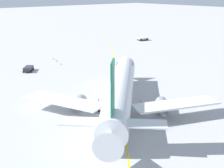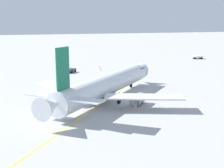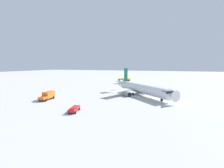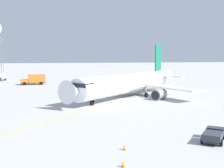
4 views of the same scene
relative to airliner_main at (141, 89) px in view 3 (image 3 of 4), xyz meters
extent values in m
plane|color=#B2B2B2|center=(1.02, 1.00, -2.88)|extent=(600.00, 600.00, 0.00)
cylinder|color=silver|center=(0.35, -0.35, 0.18)|extent=(26.51, 26.82, 4.17)
cone|color=silver|center=(12.96, -13.16, 0.18)|extent=(4.93, 4.91, 3.96)
cone|color=silver|center=(-12.47, 12.66, 0.48)|extent=(5.33, 5.33, 3.54)
cube|color=black|center=(11.42, -11.59, 1.12)|extent=(4.21, 4.20, 0.70)
ellipsoid|color=slate|center=(-0.83, 0.84, -0.96)|extent=(11.15, 11.23, 2.29)
cube|color=#146B4C|center=(-10.01, 10.16, 5.56)|extent=(2.42, 2.45, 6.59)
cube|color=silver|center=(-7.32, 12.81, 1.01)|extent=(6.02, 5.99, 0.20)
cube|color=silver|center=(-12.70, 7.51, 1.01)|extent=(6.02, 5.99, 0.20)
cube|color=silver|center=(4.60, 8.27, -0.55)|extent=(14.48, 8.61, 0.28)
cube|color=silver|center=(-8.34, -4.48, -0.55)|extent=(8.79, 14.46, 0.28)
cylinder|color=gray|center=(4.85, 5.02, -1.85)|extent=(3.98, 3.99, 2.10)
cylinder|color=black|center=(6.13, 3.73, -1.85)|extent=(1.37, 1.36, 1.78)
cylinder|color=gray|center=(-5.10, -4.78, -1.85)|extent=(3.98, 3.99, 2.10)
cylinder|color=black|center=(-3.82, -6.07, -1.85)|extent=(1.37, 1.36, 1.78)
cylinder|color=#9EA0A5|center=(9.29, -9.43, -1.44)|extent=(0.20, 0.20, 1.78)
cylinder|color=black|center=(9.29, -9.43, -2.33)|extent=(0.99, 0.99, 1.10)
cylinder|color=#9EA0A5|center=(1.65, 3.28, -1.44)|extent=(0.20, 0.20, 1.78)
cylinder|color=black|center=(1.65, 3.28, -2.33)|extent=(0.99, 0.99, 1.10)
cylinder|color=#9EA0A5|center=(-3.31, -1.60, -1.44)|extent=(0.20, 0.20, 1.78)
cylinder|color=black|center=(-3.31, -1.60, -2.33)|extent=(0.99, 0.99, 1.10)
cube|color=#232326|center=(-32.28, -22.38, -2.28)|extent=(3.05, 7.58, 0.20)
cube|color=orange|center=(-31.96, -24.93, -1.68)|extent=(2.79, 2.51, 1.00)
cube|color=black|center=(-31.84, -25.93, -1.53)|extent=(2.12, 0.34, 0.56)
cube|color=orange|center=(-32.43, -21.18, -0.98)|extent=(3.13, 5.23, 2.40)
cylinder|color=black|center=(-30.70, -24.78, -2.38)|extent=(0.40, 1.03, 1.00)
cylinder|color=black|center=(-33.22, -25.09, -2.38)|extent=(0.40, 1.03, 1.00)
cylinder|color=black|center=(-31.31, -19.88, -2.38)|extent=(0.40, 1.03, 1.00)
cylinder|color=black|center=(-33.83, -20.19, -2.38)|extent=(0.40, 1.03, 1.00)
cube|color=#232326|center=(-24.03, 56.53, -2.08)|extent=(10.68, 3.00, 0.20)
cube|color=yellow|center=(-28.10, 56.30, -1.38)|extent=(2.56, 2.96, 1.20)
cube|color=black|center=(-29.20, 56.24, -1.20)|extent=(0.21, 2.37, 0.67)
cube|color=yellow|center=(-22.73, 56.60, -1.18)|extent=(8.11, 3.27, 1.60)
cube|color=red|center=(-28.10, 56.30, -0.68)|extent=(0.71, 2.01, 0.16)
cylinder|color=black|center=(-27.64, 54.91, -2.18)|extent=(1.41, 0.36, 1.40)
cylinder|color=black|center=(-27.80, 57.73, -2.18)|extent=(1.41, 0.36, 1.40)
cylinder|color=black|center=(-20.57, 55.31, -2.18)|extent=(1.41, 0.36, 1.40)
cylinder|color=black|center=(-20.73, 58.13, -2.18)|extent=(1.41, 0.36, 1.40)
cube|color=#232326|center=(-13.44, -32.38, -2.40)|extent=(3.01, 5.76, 0.20)
cube|color=red|center=(-12.94, -34.25, -1.97)|extent=(2.29, 2.10, 0.65)
cube|color=black|center=(-12.76, -34.95, -1.87)|extent=(1.58, 0.50, 0.36)
cube|color=red|center=(-13.68, -31.48, -1.95)|extent=(2.81, 4.04, 0.70)
cube|color=red|center=(-12.94, -34.25, -1.55)|extent=(1.46, 0.93, 0.16)
cylinder|color=black|center=(-12.01, -34.00, -2.50)|extent=(0.47, 0.81, 0.76)
cylinder|color=black|center=(-13.87, -34.50, -2.50)|extent=(0.47, 0.81, 0.76)
cylinder|color=black|center=(-12.97, -30.42, -2.50)|extent=(0.47, 0.81, 0.76)
cylinder|color=black|center=(-14.83, -30.92, -2.50)|extent=(0.47, 0.81, 0.76)
cube|color=#232326|center=(-13.50, 36.32, -2.38)|extent=(2.04, 4.39, 0.20)
cube|color=white|center=(-13.57, 37.83, -2.00)|extent=(2.22, 1.39, 0.55)
cube|color=black|center=(-13.59, 38.38, -1.92)|extent=(1.82, 0.16, 0.31)
cube|color=white|center=(-13.47, 35.58, -1.93)|extent=(2.29, 2.92, 0.70)
cylinder|color=black|center=(-14.65, 37.78, -2.48)|extent=(0.32, 0.81, 0.80)
cylinder|color=black|center=(-12.49, 37.88, -2.48)|extent=(0.32, 0.81, 0.80)
cylinder|color=black|center=(-14.52, 34.89, -2.48)|extent=(0.32, 0.81, 0.80)
cylinder|color=black|center=(-12.36, 34.99, -2.48)|extent=(0.32, 0.81, 0.80)
cube|color=yellow|center=(-3.01, 2.17, -2.87)|extent=(111.67, 89.70, 0.01)
camera|label=1|loc=(-37.39, 33.45, 16.92)|focal=50.55mm
camera|label=2|loc=(-55.09, 17.94, 12.75)|focal=47.78mm
camera|label=3|loc=(12.61, -71.35, 10.53)|focal=26.12mm
camera|label=4|loc=(62.09, -16.42, 6.16)|focal=47.55mm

